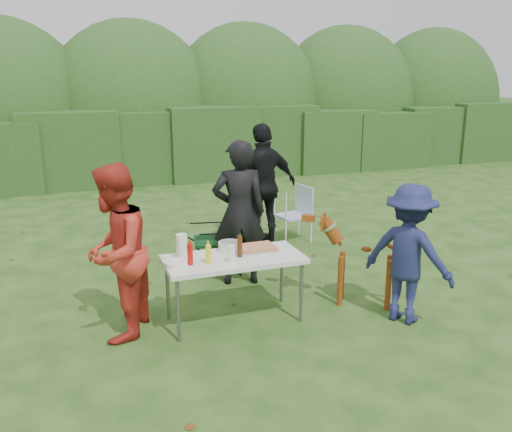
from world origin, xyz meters
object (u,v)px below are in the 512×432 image
object	(u,v)px
child	(409,254)
camping_chair	(214,237)
lawn_chair	(293,213)
paper_towel_roll	(182,246)
person_red_jacket	(115,253)
mustard_bottle	(208,254)
person_black_puffy	(263,186)
person_cook	(239,213)
dog	(366,263)
folding_table	(234,262)
ketchup_bottle	(190,254)
beer_bottle	(240,246)

from	to	relation	value
child	camping_chair	bearing A→B (deg)	2.83
lawn_chair	paper_towel_roll	distance (m)	3.30
lawn_chair	paper_towel_roll	xyz separation A→B (m)	(-2.31, -2.31, 0.43)
lawn_chair	paper_towel_roll	size ratio (longest dim) A/B	3.41
person_red_jacket	mustard_bottle	bearing A→B (deg)	103.05
person_black_puffy	camping_chair	bearing A→B (deg)	30.23
person_cook	dog	distance (m)	1.70
person_red_jacket	lawn_chair	xyz separation A→B (m)	(3.01, 2.41, -0.46)
folding_table	lawn_chair	bearing A→B (deg)	54.28
ketchup_bottle	beer_bottle	bearing A→B (deg)	5.59
lawn_chair	mustard_bottle	distance (m)	3.35
dog	ketchup_bottle	world-z (taller)	dog
child	beer_bottle	size ratio (longest dim) A/B	6.42
person_red_jacket	paper_towel_roll	xyz separation A→B (m)	(0.70, 0.10, -0.04)
child	ketchup_bottle	size ratio (longest dim) A/B	7.00
camping_chair	beer_bottle	distance (m)	1.62
folding_table	paper_towel_roll	bearing A→B (deg)	161.49
folding_table	paper_towel_roll	distance (m)	0.58
person_red_jacket	mustard_bottle	world-z (taller)	person_red_jacket
person_cook	beer_bottle	xyz separation A→B (m)	(-0.34, -1.05, -0.08)
person_red_jacket	person_black_puffy	world-z (taller)	person_black_puffy
person_cook	mustard_bottle	world-z (taller)	person_cook
mustard_bottle	folding_table	bearing A→B (deg)	18.59
child	person_black_puffy	bearing A→B (deg)	-22.92
camping_chair	mustard_bottle	world-z (taller)	camping_chair
lawn_chair	beer_bottle	xyz separation A→B (m)	(-1.72, -2.50, 0.42)
mustard_bottle	paper_towel_roll	bearing A→B (deg)	128.11
person_black_puffy	beer_bottle	bearing A→B (deg)	55.22
folding_table	person_red_jacket	world-z (taller)	person_red_jacket
mustard_bottle	paper_towel_roll	world-z (taller)	paper_towel_roll
folding_table	beer_bottle	world-z (taller)	beer_bottle
person_black_puffy	child	size ratio (longest dim) A/B	1.24
person_red_jacket	beer_bottle	world-z (taller)	person_red_jacket
person_red_jacket	ketchup_bottle	distance (m)	0.75
beer_bottle	ketchup_bottle	bearing A→B (deg)	-174.41
folding_table	person_cook	xyz separation A→B (m)	(0.41, 1.04, 0.25)
ketchup_bottle	paper_towel_roll	bearing A→B (deg)	98.05
person_black_puffy	lawn_chair	world-z (taller)	person_black_puffy
folding_table	person_cook	size ratio (longest dim) A/B	0.80
person_red_jacket	camping_chair	bearing A→B (deg)	159.87
folding_table	beer_bottle	size ratio (longest dim) A/B	6.25
dog	camping_chair	size ratio (longest dim) A/B	1.12
person_black_puffy	person_cook	bearing A→B (deg)	49.54
person_cook	dog	bearing A→B (deg)	146.56
person_black_puffy	ketchup_bottle	xyz separation A→B (m)	(-1.73, -2.46, -0.11)
ketchup_bottle	beer_bottle	world-z (taller)	beer_bottle
beer_bottle	paper_towel_roll	world-z (taller)	paper_towel_roll
person_cook	paper_towel_roll	xyz separation A→B (m)	(-0.93, -0.86, -0.07)
person_red_jacket	lawn_chair	distance (m)	3.89
folding_table	lawn_chair	size ratio (longest dim) A/B	1.69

